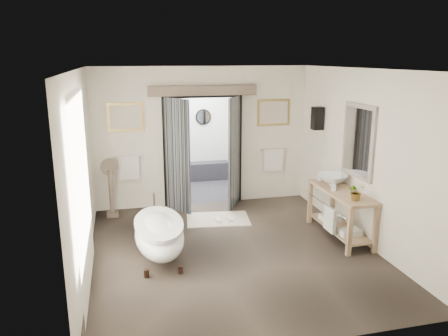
# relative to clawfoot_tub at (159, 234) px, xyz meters

# --- Properties ---
(ground_plane) EXTENTS (5.00, 5.00, 0.00)m
(ground_plane) POSITION_rel_clawfoot_tub_xyz_m (1.18, -0.03, -0.40)
(ground_plane) COLOR #4E4137
(room_shell) EXTENTS (4.52, 5.02, 2.91)m
(room_shell) POSITION_rel_clawfoot_tub_xyz_m (1.14, -0.16, 1.46)
(room_shell) COLOR beige
(room_shell) RESTS_ON ground_plane
(shower_room) EXTENTS (2.22, 2.01, 2.51)m
(shower_room) POSITION_rel_clawfoot_tub_xyz_m (1.18, 3.96, 0.50)
(shower_room) COLOR black
(shower_room) RESTS_ON ground_plane
(back_wall_dressing) EXTENTS (3.82, 0.75, 2.52)m
(back_wall_dressing) POSITION_rel_clawfoot_tub_xyz_m (1.18, 2.28, 1.16)
(back_wall_dressing) COLOR black
(back_wall_dressing) RESTS_ON ground_plane
(clawfoot_tub) EXTENTS (0.75, 1.68, 0.82)m
(clawfoot_tub) POSITION_rel_clawfoot_tub_xyz_m (0.00, 0.00, 0.00)
(clawfoot_tub) COLOR #332019
(clawfoot_tub) RESTS_ON ground_plane
(vanity) EXTENTS (0.57, 1.60, 0.85)m
(vanity) POSITION_rel_clawfoot_tub_xyz_m (3.13, 0.09, 0.10)
(vanity) COLOR tan
(vanity) RESTS_ON ground_plane
(pedestal_mirror) EXTENTS (0.35, 0.23, 1.18)m
(pedestal_mirror) POSITION_rel_clawfoot_tub_xyz_m (-0.73, 2.09, 0.11)
(pedestal_mirror) COLOR #705B4B
(pedestal_mirror) RESTS_ON ground_plane
(rug) EXTENTS (1.30, 0.96, 0.01)m
(rug) POSITION_rel_clawfoot_tub_xyz_m (1.26, 1.41, -0.39)
(rug) COLOR beige
(rug) RESTS_ON ground_plane
(slippers) EXTENTS (0.33, 0.25, 0.05)m
(slippers) POSITION_rel_clawfoot_tub_xyz_m (1.35, 1.29, -0.36)
(slippers) COLOR beige
(slippers) RESTS_ON rug
(basin) EXTENTS (0.71, 0.71, 0.19)m
(basin) POSITION_rel_clawfoot_tub_xyz_m (3.15, 0.45, 0.54)
(basin) COLOR white
(basin) RESTS_ON vanity
(plant) EXTENTS (0.27, 0.24, 0.29)m
(plant) POSITION_rel_clawfoot_tub_xyz_m (3.10, -0.44, 0.59)
(plant) COLOR gray
(plant) RESTS_ON vanity
(soap_bottle_a) EXTENTS (0.10, 0.10, 0.17)m
(soap_bottle_a) POSITION_rel_clawfoot_tub_xyz_m (3.01, 0.13, 0.53)
(soap_bottle_a) COLOR gray
(soap_bottle_a) RESTS_ON vanity
(soap_bottle_b) EXTENTS (0.14, 0.14, 0.16)m
(soap_bottle_b) POSITION_rel_clawfoot_tub_xyz_m (3.06, 0.73, 0.53)
(soap_bottle_b) COLOR gray
(soap_bottle_b) RESTS_ON vanity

